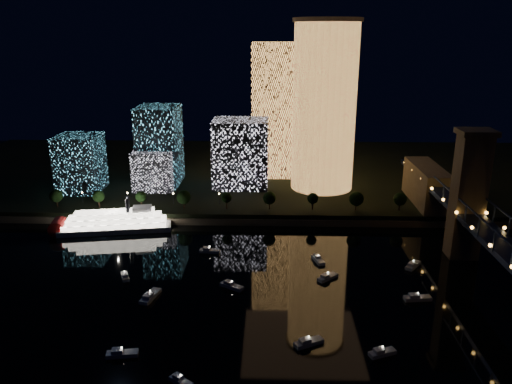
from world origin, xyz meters
TOP-DOWN VIEW (x-y plane):
  - ground at (0.00, 0.00)m, footprint 520.00×520.00m
  - far_bank at (0.00, 160.00)m, footprint 420.00×160.00m
  - seawall at (0.00, 82.00)m, footprint 420.00×6.00m
  - tower_cylindrical at (17.33, 123.91)m, footprint 34.00×34.00m
  - tower_rectangular at (-8.73, 149.60)m, footprint 23.15×23.15m
  - midrise_blocks at (-61.34, 124.15)m, footprint 106.73×39.31m
  - riverboat at (-79.95, 71.15)m, footprint 52.55×18.90m
  - motorboats at (-9.39, 14.95)m, footprint 111.10×82.27m
  - esplanade_trees at (-26.81, 88.00)m, footprint 166.11×6.79m
  - street_lamps at (-34.00, 94.00)m, footprint 132.70×0.70m

SIDE VIEW (x-z plane):
  - ground at x=0.00m, z-range 0.00..0.00m
  - motorboats at x=-9.39m, z-range -0.58..2.20m
  - seawall at x=0.00m, z-range 0.00..3.00m
  - far_bank at x=0.00m, z-range 0.00..5.00m
  - riverboat at x=-79.95m, z-range -3.78..11.75m
  - street_lamps at x=-34.00m, z-range 6.20..11.85m
  - esplanade_trees at x=-26.81m, z-range 6.02..14.92m
  - midrise_blocks at x=-61.34m, z-range 1.43..43.18m
  - tower_rectangular at x=-8.73m, z-range 5.00..78.65m
  - tower_cylindrical at x=17.33m, z-range 5.13..90.45m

